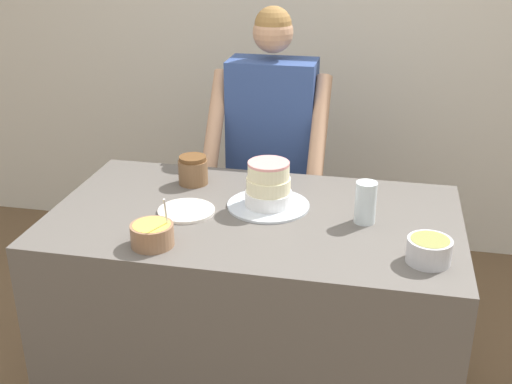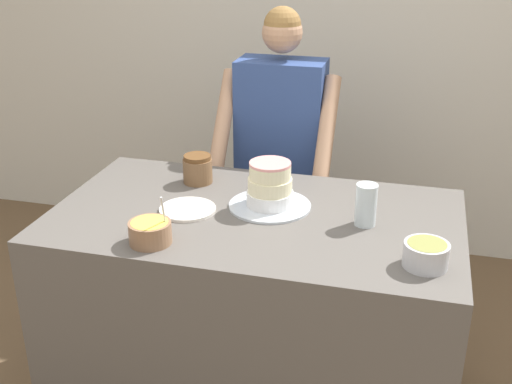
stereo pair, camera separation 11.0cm
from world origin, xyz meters
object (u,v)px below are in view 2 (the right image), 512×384
cake (270,188)px  frosting_bowl_yellow (150,231)px  drinking_glass (366,205)px  frosting_bowl_olive (426,254)px  person_baker (280,140)px  ceramic_plate (188,209)px  stoneware_jar (198,169)px

cake → frosting_bowl_yellow: size_ratio=1.68×
drinking_glass → frosting_bowl_olive: bearing=-49.4°
person_baker → ceramic_plate: 0.84m
ceramic_plate → stoneware_jar: 0.30m
ceramic_plate → stoneware_jar: (-0.06, 0.29, 0.05)m
cake → ceramic_plate: size_ratio=1.47×
cake → stoneware_jar: cake is taller
person_baker → stoneware_jar: person_baker is taller
person_baker → frosting_bowl_olive: person_baker is taller
frosting_bowl_olive → ceramic_plate: bearing=167.3°
stoneware_jar → person_baker: bearing=66.4°
person_baker → frosting_bowl_olive: bearing=-55.2°
cake → frosting_bowl_olive: cake is taller
frosting_bowl_yellow → stoneware_jar: frosting_bowl_yellow is taller
frosting_bowl_yellow → ceramic_plate: (0.03, 0.28, -0.04)m
frosting_bowl_olive → stoneware_jar: bearing=152.9°
cake → frosting_bowl_olive: 0.68m
frosting_bowl_olive → ceramic_plate: (-0.89, 0.20, -0.04)m
frosting_bowl_yellow → frosting_bowl_olive: frosting_bowl_yellow is taller
person_baker → ceramic_plate: person_baker is taller
person_baker → frosting_bowl_yellow: size_ratio=8.20×
drinking_glass → frosting_bowl_yellow: bearing=-154.7°
frosting_bowl_yellow → frosting_bowl_olive: size_ratio=1.30×
cake → person_baker: bearing=99.6°
drinking_glass → ceramic_plate: bearing=-175.3°
cake → drinking_glass: bearing=-9.3°
ceramic_plate → person_baker: bearing=77.8°
person_baker → ceramic_plate: size_ratio=7.17×
frosting_bowl_yellow → drinking_glass: size_ratio=1.21×
stoneware_jar → frosting_bowl_yellow: bearing=-87.4°
person_baker → frosting_bowl_olive: 1.25m
stoneware_jar → ceramic_plate: bearing=-78.5°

